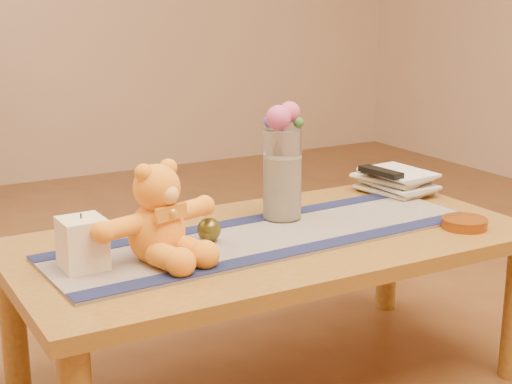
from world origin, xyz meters
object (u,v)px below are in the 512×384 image
teddy_bear (156,213)px  glass_vase (282,174)px  pillar_candle (83,243)px  bronze_ball (209,230)px  tv_remote (381,172)px  amber_dish (464,223)px  book_bottom (377,194)px

teddy_bear → glass_vase: (0.44, 0.14, 0.02)m
glass_vase → pillar_candle: bearing=-169.4°
bronze_ball → tv_remote: 0.69m
pillar_candle → amber_dish: pillar_candle is taller
pillar_candle → tv_remote: 1.04m
tv_remote → book_bottom: bearing=90.0°
book_bottom → amber_dish: bearing=-99.1°
teddy_bear → tv_remote: 0.87m
bronze_ball → amber_dish: size_ratio=0.49×
teddy_bear → glass_vase: glass_vase is taller
teddy_bear → pillar_candle: (-0.18, 0.02, -0.05)m
teddy_bear → amber_dish: teddy_bear is taller
glass_vase → bronze_ball: (-0.27, -0.09, -0.10)m
pillar_candle → glass_vase: bearing=10.6°
tv_remote → amber_dish: size_ratio=1.25×
tv_remote → amber_dish: 0.38m
pillar_candle → tv_remote: size_ratio=0.76×
book_bottom → tv_remote: tv_remote is taller
glass_vase → amber_dish: (0.41, -0.31, -0.12)m
glass_vase → tv_remote: (0.40, 0.06, -0.05)m
glass_vase → bronze_ball: bearing=-162.7°
tv_remote → amber_dish: bearing=-96.3°
tv_remote → bronze_ball: bearing=-175.0°
tv_remote → amber_dish: (0.01, -0.37, -0.07)m
glass_vase → amber_dish: size_ratio=2.03×
teddy_bear → tv_remote: (0.84, 0.20, -0.04)m
bronze_ball → glass_vase: bearing=17.3°
pillar_candle → bronze_ball: bearing=5.1°
glass_vase → amber_dish: 0.53m
glass_vase → book_bottom: size_ratio=1.17×
amber_dish → tv_remote: bearing=90.9°
bronze_ball → teddy_bear: bearing=-162.5°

